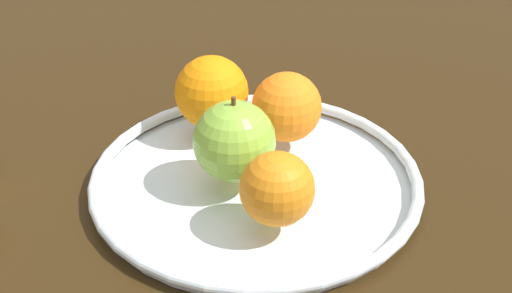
{
  "coord_description": "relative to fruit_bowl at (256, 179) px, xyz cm",
  "views": [
    {
      "loc": [
        34.95,
        -45.98,
        41.94
      ],
      "look_at": [
        0.0,
        0.0,
        4.8
      ],
      "focal_mm": 50.24,
      "sensor_mm": 36.0,
      "label": 1
    }
  ],
  "objects": [
    {
      "name": "orange_front_left",
      "position": [
        -1.44,
        7.12,
        4.54
      ],
      "size": [
        7.3,
        7.3,
        7.3
      ],
      "primitive_type": "sphere",
      "color": "orange",
      "rests_on": "fruit_bowl"
    },
    {
      "name": "apple",
      "position": [
        -1.27,
        -1.73,
        4.86
      ],
      "size": [
        7.95,
        7.95,
        8.75
      ],
      "color": "#87B93A",
      "rests_on": "fruit_bowl"
    },
    {
      "name": "fruit_bowl",
      "position": [
        0.0,
        0.0,
        0.0
      ],
      "size": [
        32.79,
        32.79,
        1.8
      ],
      "color": "silver",
      "rests_on": "ground_plane"
    },
    {
      "name": "orange_back_right",
      "position": [
        5.93,
        -4.75,
        4.23
      ],
      "size": [
        6.7,
        6.7,
        6.7
      ],
      "primitive_type": "sphere",
      "color": "orange",
      "rests_on": "fruit_bowl"
    },
    {
      "name": "orange_back_left",
      "position": [
        -9.32,
        4.47,
        4.82
      ],
      "size": [
        7.87,
        7.87,
        7.87
      ],
      "primitive_type": "sphere",
      "color": "orange",
      "rests_on": "fruit_bowl"
    },
    {
      "name": "ground_plane",
      "position": [
        0.0,
        0.0,
        -2.92
      ],
      "size": [
        140.21,
        140.21,
        4.0
      ],
      "primitive_type": "cube",
      "color": "black"
    }
  ]
}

